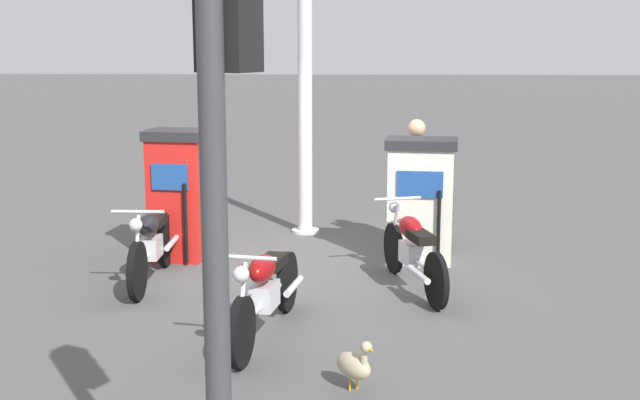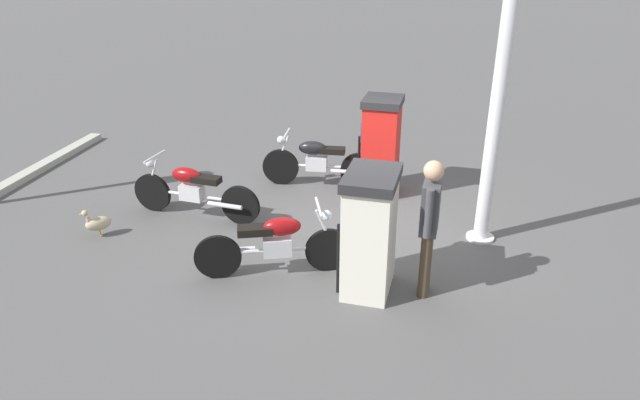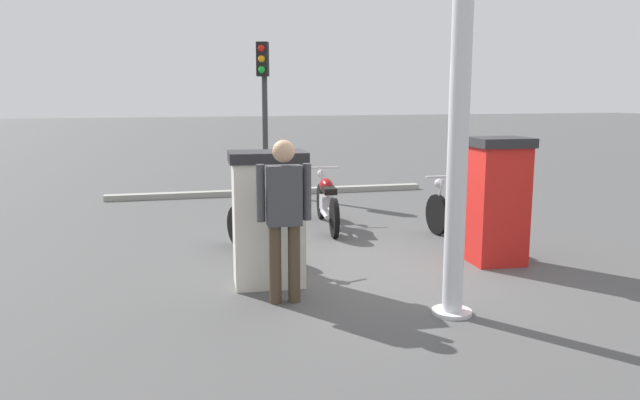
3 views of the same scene
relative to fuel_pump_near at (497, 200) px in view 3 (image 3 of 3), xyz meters
The scene contains 11 objects.
ground_plane 1.76m from the fuel_pump_near, 78.06° to the left, with size 120.00×120.00×0.00m, color #4C4C4C.
fuel_pump_near is the anchor object (origin of this frame).
fuel_pump_far 3.03m from the fuel_pump_near, 90.00° to the left, with size 0.72×0.93×1.55m.
motorcycle_near_pump 1.14m from the fuel_pump_near, ahead, with size 2.01×0.56×0.96m.
motorcycle_far_pump 3.11m from the fuel_pump_near, 67.43° to the left, with size 1.95×0.73×0.94m.
motorcycle_extra 3.16m from the fuel_pump_near, 26.42° to the left, with size 2.12×0.69×0.95m.
attendant_person 3.10m from the fuel_pump_near, 102.86° to the left, with size 0.26×0.58×1.72m.
wandering_duck 4.59m from the fuel_pump_near, 29.14° to the left, with size 0.40×0.37×0.45m.
roadside_traffic_light 6.83m from the fuel_pump_near, 14.02° to the left, with size 0.40×0.30×3.30m.
canopy_support_pole 2.59m from the fuel_pump_near, 135.58° to the left, with size 0.40×0.40×4.68m.
road_edge_kerb 6.67m from the fuel_pump_near, 13.21° to the left, with size 0.67×7.02×0.12m.
Camera 3 is at (-7.07, 3.05, 2.15)m, focal length 34.53 mm.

